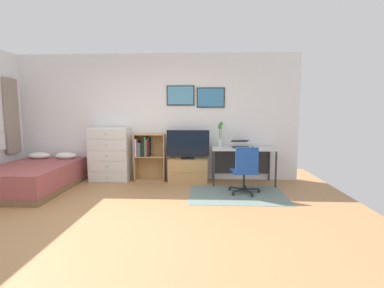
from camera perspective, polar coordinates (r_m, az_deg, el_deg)
The scene contains 13 objects.
ground_plane at distance 4.08m, azimuth -13.27°, elevation -14.70°, with size 7.20×7.20×0.00m, color #A87A4C.
wall_back_with_posters at distance 6.17m, azimuth -7.25°, elevation 5.47°, with size 6.12×0.09×2.70m.
area_rug at distance 5.12m, azimuth 9.15°, elevation -10.12°, with size 1.70×1.20×0.01m, color slate.
bed at distance 6.11m, azimuth -29.48°, elevation -5.83°, with size 1.35×2.00×0.61m.
dresser at distance 6.21m, azimuth -16.34°, elevation -2.04°, with size 0.82×0.46×1.13m.
bookshelf at distance 6.06m, azimuth -9.06°, elevation -1.85°, with size 0.64×0.30×1.00m.
tv_stand at distance 5.95m, azimuth -0.81°, elevation -5.31°, with size 0.82×0.41×0.49m.
television at distance 5.84m, azimuth -0.83°, elevation -0.10°, with size 0.89×0.16×0.60m.
desk at distance 5.89m, azimuth 10.22°, elevation -1.90°, with size 1.26×0.64×0.74m.
office_chair at distance 5.07m, azimuth 10.79°, elevation -5.03°, with size 0.57×0.58×0.86m.
laptop at distance 5.86m, azimuth 9.84°, elevation -0.07°, with size 0.37×0.40×0.16m.
computer_mouse at distance 5.78m, azimuth 12.24°, elevation -0.66°, with size 0.06×0.10×0.03m, color #262628.
bamboo_vase at distance 5.92m, azimuth 5.75°, elevation 1.83°, with size 0.10×0.09×0.52m.
Camera 1 is at (1.08, -3.65, 1.46)m, focal length 26.21 mm.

